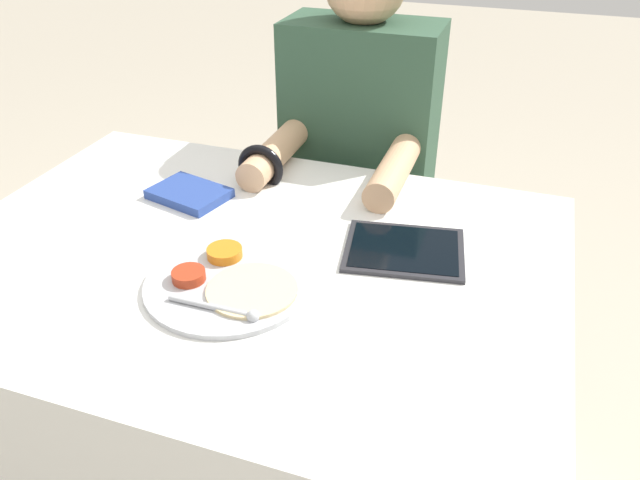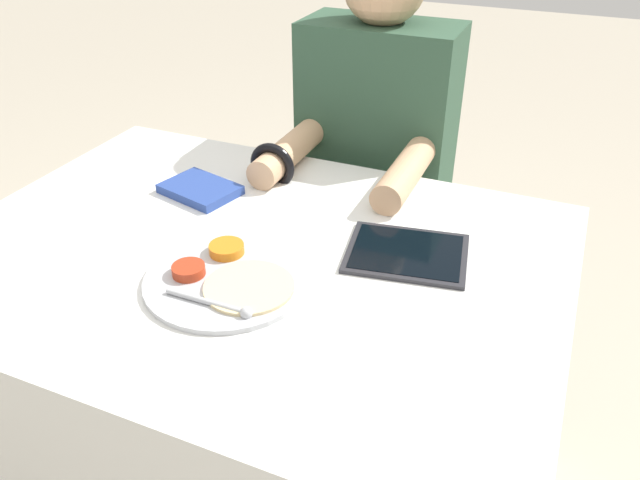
{
  "view_description": "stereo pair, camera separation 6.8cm",
  "coord_description": "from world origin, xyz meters",
  "px_view_note": "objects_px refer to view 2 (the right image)",
  "views": [
    {
      "loc": [
        0.46,
        -0.89,
        1.37
      ],
      "look_at": [
        0.15,
        -0.0,
        0.78
      ],
      "focal_mm": 35.0,
      "sensor_mm": 36.0,
      "label": 1
    },
    {
      "loc": [
        0.52,
        -0.86,
        1.37
      ],
      "look_at": [
        0.15,
        -0.0,
        0.78
      ],
      "focal_mm": 35.0,
      "sensor_mm": 36.0,
      "label": 2
    }
  ],
  "objects_px": {
    "thali_tray": "(228,278)",
    "red_notebook": "(200,190)",
    "tablet_device": "(407,253)",
    "person_diner": "(373,191)"
  },
  "relations": [
    {
      "from": "red_notebook",
      "to": "person_diner",
      "type": "bearing_deg",
      "value": 58.99
    },
    {
      "from": "tablet_device",
      "to": "person_diner",
      "type": "relative_size",
      "value": 0.21
    },
    {
      "from": "tablet_device",
      "to": "red_notebook",
      "type": "bearing_deg",
      "value": 172.97
    },
    {
      "from": "red_notebook",
      "to": "tablet_device",
      "type": "distance_m",
      "value": 0.5
    },
    {
      "from": "red_notebook",
      "to": "tablet_device",
      "type": "height_order",
      "value": "red_notebook"
    },
    {
      "from": "thali_tray",
      "to": "person_diner",
      "type": "xyz_separation_m",
      "value": [
        0.03,
        0.7,
        -0.16
      ]
    },
    {
      "from": "tablet_device",
      "to": "person_diner",
      "type": "bearing_deg",
      "value": 114.98
    },
    {
      "from": "thali_tray",
      "to": "person_diner",
      "type": "bearing_deg",
      "value": 87.14
    },
    {
      "from": "thali_tray",
      "to": "tablet_device",
      "type": "relative_size",
      "value": 1.18
    },
    {
      "from": "thali_tray",
      "to": "red_notebook",
      "type": "bearing_deg",
      "value": 130.32
    }
  ]
}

